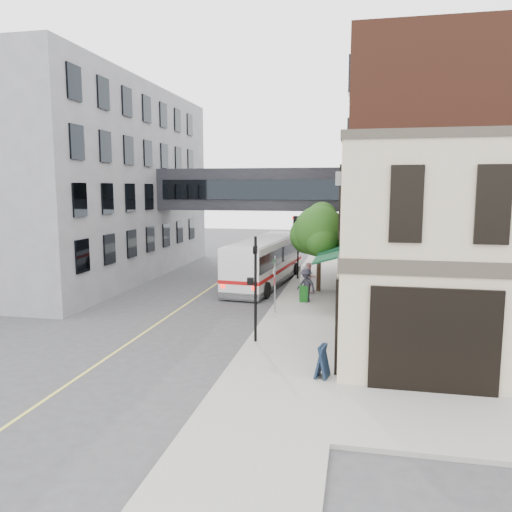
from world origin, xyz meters
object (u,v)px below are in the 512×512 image
at_px(bus, 266,259).
at_px(pedestrian_a, 305,280).
at_px(pedestrian_b, 309,278).
at_px(pedestrian_c, 306,285).
at_px(sandwich_board, 322,361).
at_px(newspaper_box, 304,294).

height_order(bus, pedestrian_a, bus).
height_order(pedestrian_a, pedestrian_b, pedestrian_b).
distance_m(bus, pedestrian_c, 6.40).
bearing_deg(sandwich_board, pedestrian_b, 109.39).
bearing_deg(pedestrian_c, pedestrian_b, 123.76).
xyz_separation_m(pedestrian_a, sandwich_board, (1.95, -12.86, -0.38)).
xyz_separation_m(newspaper_box, sandwich_board, (1.88, -11.34, 0.11)).
bearing_deg(newspaper_box, bus, 110.14).
bearing_deg(pedestrian_b, newspaper_box, -124.67).
relative_size(bus, pedestrian_c, 6.10).
xyz_separation_m(bus, pedestrian_c, (3.36, -5.41, -0.63)).
bearing_deg(pedestrian_a, bus, 106.90).
bearing_deg(bus, newspaper_box, -59.16).
xyz_separation_m(bus, sandwich_board, (5.09, -16.72, -1.02)).
bearing_deg(bus, sandwich_board, -73.06).
height_order(bus, newspaper_box, bus).
bearing_deg(pedestrian_a, pedestrian_c, -104.27).
bearing_deg(pedestrian_b, sandwich_board, -114.46).
relative_size(pedestrian_c, sandwich_board, 1.68).
relative_size(pedestrian_a, pedestrian_c, 0.99).
bearing_deg(pedestrian_c, bus, 154.61).
relative_size(bus, newspaper_box, 12.77).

